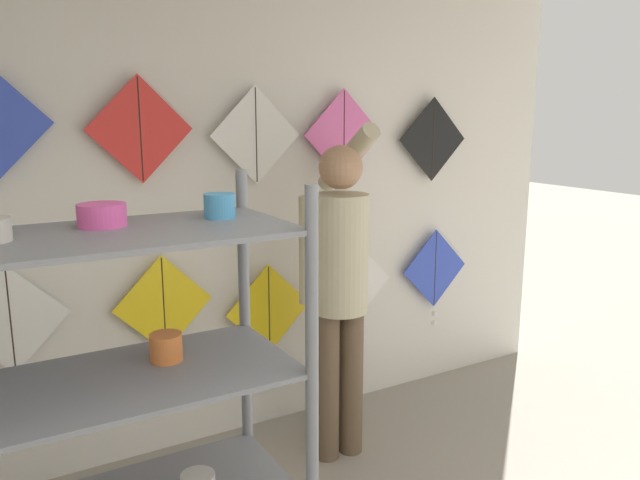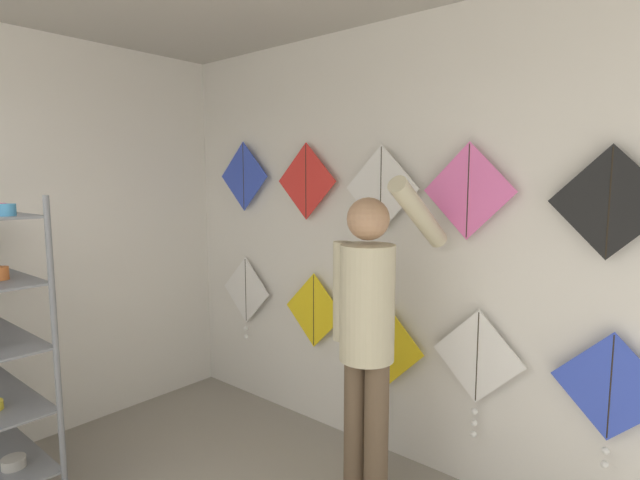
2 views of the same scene
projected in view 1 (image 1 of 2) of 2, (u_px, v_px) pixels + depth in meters
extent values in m
cube|color=silver|center=(251.00, 198.00, 3.61)|extent=(4.58, 0.06, 2.80)
cylinder|color=slate|center=(249.00, 469.00, 1.82)|extent=(0.03, 0.03, 1.75)
cube|color=slate|center=(63.00, 393.00, 1.32)|extent=(1.01, 0.39, 0.01)
cube|color=slate|center=(49.00, 241.00, 1.25)|extent=(1.01, 0.39, 0.01)
cylinder|color=orange|center=(166.00, 347.00, 1.47)|extent=(0.08, 0.08, 0.07)
cylinder|color=#D84C99|center=(102.00, 215.00, 1.37)|extent=(0.11, 0.11, 0.05)
cylinder|color=#3F8CBF|center=(220.00, 206.00, 1.48)|extent=(0.07, 0.07, 0.06)
cylinder|color=brown|center=(327.00, 386.00, 3.40)|extent=(0.13, 0.13, 0.84)
cylinder|color=brown|center=(351.00, 381.00, 3.47)|extent=(0.13, 0.13, 0.84)
cylinder|color=beige|center=(340.00, 253.00, 3.29)|extent=(0.30, 0.30, 0.63)
sphere|color=tan|center=(341.00, 167.00, 3.19)|extent=(0.23, 0.23, 0.23)
cylinder|color=beige|center=(309.00, 250.00, 3.20)|extent=(0.11, 0.11, 0.56)
cylinder|color=beige|center=(347.00, 159.00, 3.46)|extent=(0.11, 0.52, 0.41)
cube|color=white|center=(10.00, 320.00, 2.98)|extent=(0.55, 0.01, 0.55)
cylinder|color=black|center=(10.00, 320.00, 2.98)|extent=(0.01, 0.01, 0.52)
sphere|color=white|center=(17.00, 383.00, 3.04)|extent=(0.04, 0.04, 0.04)
sphere|color=white|center=(19.00, 397.00, 3.06)|extent=(0.04, 0.04, 0.04)
cube|color=yellow|center=(164.00, 304.00, 3.36)|extent=(0.55, 0.01, 0.55)
cylinder|color=black|center=(164.00, 304.00, 3.36)|extent=(0.01, 0.01, 0.52)
cube|color=yellow|center=(269.00, 309.00, 3.69)|extent=(0.55, 0.01, 0.55)
cylinder|color=black|center=(269.00, 309.00, 3.69)|extent=(0.01, 0.01, 0.52)
sphere|color=white|center=(271.00, 361.00, 3.75)|extent=(0.04, 0.04, 0.04)
sphere|color=white|center=(271.00, 372.00, 3.77)|extent=(0.04, 0.04, 0.04)
sphere|color=white|center=(271.00, 382.00, 3.78)|extent=(0.04, 0.04, 0.04)
cube|color=white|center=(355.00, 283.00, 3.98)|extent=(0.55, 0.01, 0.55)
cylinder|color=black|center=(355.00, 283.00, 3.98)|extent=(0.01, 0.01, 0.52)
sphere|color=white|center=(355.00, 331.00, 4.04)|extent=(0.04, 0.04, 0.04)
sphere|color=white|center=(355.00, 341.00, 4.05)|extent=(0.04, 0.04, 0.04)
sphere|color=white|center=(355.00, 351.00, 4.07)|extent=(0.04, 0.04, 0.04)
cube|color=blue|center=(435.00, 268.00, 4.31)|extent=(0.55, 0.01, 0.55)
cylinder|color=black|center=(435.00, 268.00, 4.30)|extent=(0.01, 0.01, 0.52)
sphere|color=white|center=(434.00, 313.00, 4.36)|extent=(0.04, 0.04, 0.04)
sphere|color=white|center=(434.00, 323.00, 4.38)|extent=(0.04, 0.04, 0.04)
cube|color=red|center=(140.00, 129.00, 3.13)|extent=(0.55, 0.01, 0.55)
cylinder|color=black|center=(140.00, 129.00, 3.13)|extent=(0.01, 0.01, 0.52)
cube|color=white|center=(256.00, 135.00, 3.46)|extent=(0.55, 0.01, 0.55)
cylinder|color=black|center=(257.00, 135.00, 3.46)|extent=(0.01, 0.01, 0.52)
cube|color=pink|center=(344.00, 135.00, 3.74)|extent=(0.55, 0.01, 0.55)
cylinder|color=black|center=(344.00, 135.00, 3.74)|extent=(0.01, 0.01, 0.52)
cube|color=black|center=(433.00, 139.00, 4.10)|extent=(0.55, 0.01, 0.55)
cylinder|color=black|center=(433.00, 139.00, 4.10)|extent=(0.01, 0.01, 0.52)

